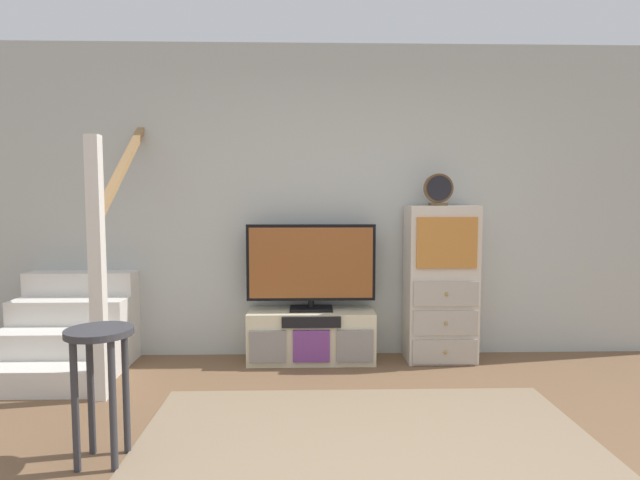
# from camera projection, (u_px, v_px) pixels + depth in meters

# --- Properties ---
(back_wall) EXTENTS (6.40, 0.12, 2.70)m
(back_wall) POSITION_uv_depth(u_px,v_px,m) (345.00, 202.00, 4.51)
(back_wall) COLOR #B2B7B2
(back_wall) RESTS_ON ground_plane
(area_rug) EXTENTS (2.60, 1.80, 0.01)m
(area_rug) POSITION_uv_depth(u_px,v_px,m) (369.00, 452.00, 2.76)
(area_rug) COLOR #847056
(area_rug) RESTS_ON ground_plane
(media_console) EXTENTS (1.07, 0.38, 0.44)m
(media_console) POSITION_uv_depth(u_px,v_px,m) (311.00, 336.00, 4.32)
(media_console) COLOR beige
(media_console) RESTS_ON ground_plane
(television) EXTENTS (1.08, 0.22, 0.73)m
(television) POSITION_uv_depth(u_px,v_px,m) (311.00, 265.00, 4.30)
(television) COLOR black
(television) RESTS_ON media_console
(side_cabinet) EXTENTS (0.58, 0.38, 1.32)m
(side_cabinet) POSITION_uv_depth(u_px,v_px,m) (441.00, 284.00, 4.33)
(side_cabinet) COLOR beige
(side_cabinet) RESTS_ON ground_plane
(desk_clock) EXTENTS (0.24, 0.08, 0.27)m
(desk_clock) POSITION_uv_depth(u_px,v_px,m) (438.00, 190.00, 4.25)
(desk_clock) COLOR #4C3823
(desk_clock) RESTS_ON side_cabinet
(staircase) EXTENTS (1.00, 1.36, 2.20)m
(staircase) POSITION_uv_depth(u_px,v_px,m) (80.00, 319.00, 4.27)
(staircase) COLOR silver
(staircase) RESTS_ON ground_plane
(bar_stool_near) EXTENTS (0.34, 0.34, 0.71)m
(bar_stool_near) POSITION_uv_depth(u_px,v_px,m) (100.00, 363.00, 2.64)
(bar_stool_near) COLOR #333338
(bar_stool_near) RESTS_ON ground_plane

